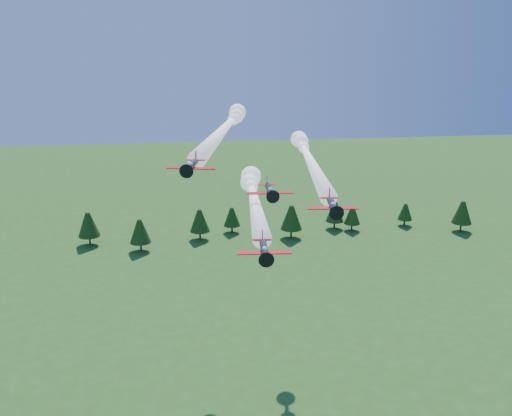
{
  "coord_description": "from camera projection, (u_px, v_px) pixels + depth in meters",
  "views": [
    {
      "loc": [
        -10.17,
        -72.99,
        67.1
      ],
      "look_at": [
        -0.83,
        0.0,
        44.75
      ],
      "focal_mm": 40.0,
      "sensor_mm": 36.0,
      "label": 1
    }
  ],
  "objects": [
    {
      "name": "plane_lead",
      "position": [
        254.0,
        196.0,
        92.12
      ],
      "size": [
        7.74,
        42.1,
        3.7
      ],
      "rotation": [
        0.0,
        0.0,
        -0.07
      ],
      "color": "black",
      "rests_on": "ground"
    },
    {
      "name": "plane_left",
      "position": [
        225.0,
        127.0,
        105.06
      ],
      "size": [
        16.39,
        56.97,
        3.7
      ],
      "rotation": [
        0.0,
        0.0,
        -0.21
      ],
      "color": "black",
      "rests_on": "ground"
    },
    {
      "name": "plane_right",
      "position": [
        308.0,
        157.0,
        108.84
      ],
      "size": [
        11.35,
        58.27,
        3.7
      ],
      "rotation": [
        0.0,
        0.0,
        -0.11
      ],
      "color": "black",
      "rests_on": "ground"
    },
    {
      "name": "plane_slot",
      "position": [
        270.0,
        190.0,
        86.03
      ],
      "size": [
        7.05,
        7.69,
        2.49
      ],
      "rotation": [
        0.0,
        0.0,
        -0.02
      ],
      "color": "black",
      "rests_on": "ground"
    },
    {
      "name": "treeline",
      "position": [
        236.0,
        220.0,
        193.95
      ],
      "size": [
        176.93,
        20.75,
        11.58
      ],
      "color": "#382314",
      "rests_on": "ground"
    }
  ]
}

